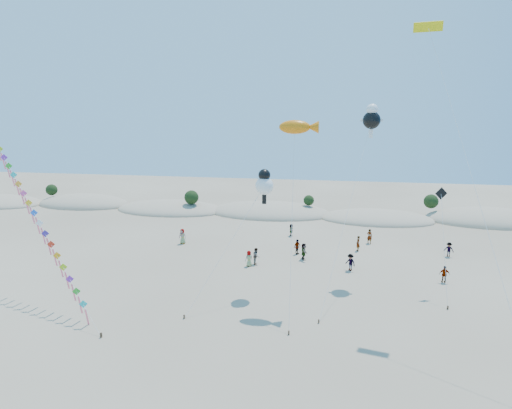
{
  "coord_description": "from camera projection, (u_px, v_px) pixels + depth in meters",
  "views": [
    {
      "loc": [
        9.11,
        -18.87,
        15.38
      ],
      "look_at": [
        3.34,
        14.0,
        8.17
      ],
      "focal_mm": 30.0,
      "sensor_mm": 36.0,
      "label": 1
    }
  ],
  "objects": [
    {
      "name": "ground",
      "position": [
        150.0,
        405.0,
        22.95
      ],
      "size": [
        160.0,
        160.0,
        0.0
      ],
      "primitive_type": "plane",
      "color": "#817059",
      "rests_on": "ground"
    },
    {
      "name": "dune_ridge",
      "position": [
        276.0,
        213.0,
        66.21
      ],
      "size": [
        145.3,
        11.49,
        5.57
      ],
      "color": "tan",
      "rests_on": "ground"
    },
    {
      "name": "kite_train",
      "position": [
        22.0,
        191.0,
        36.57
      ],
      "size": [
        20.09,
        13.23,
        17.04
      ],
      "color": "#3F2D1E",
      "rests_on": "ground"
    },
    {
      "name": "fish_kite",
      "position": [
        299.0,
        127.0,
        33.58
      ],
      "size": [
        3.13,
        7.24,
        14.8
      ],
      "color": "#3F2D1E",
      "rests_on": "ground"
    },
    {
      "name": "cartoon_kite_low",
      "position": [
        264.0,
        184.0,
        36.2
      ],
      "size": [
        5.91,
        7.59,
        10.73
      ],
      "color": "#3F2D1E",
      "rests_on": "ground"
    },
    {
      "name": "cartoon_kite_high",
      "position": [
        372.0,
        118.0,
        38.75
      ],
      "size": [
        5.02,
        11.98,
        16.16
      ],
      "color": "#3F2D1E",
      "rests_on": "ground"
    },
    {
      "name": "parafoil_kite",
      "position": [
        431.0,
        35.0,
        30.15
      ],
      "size": [
        5.74,
        13.24,
        21.71
      ],
      "color": "#3F2D1E",
      "rests_on": "ground"
    },
    {
      "name": "dark_kite",
      "position": [
        443.0,
        217.0,
        36.03
      ],
      "size": [
        1.06,
        4.64,
        9.14
      ],
      "color": "#3F2D1E",
      "rests_on": "ground"
    },
    {
      "name": "beachgoers",
      "position": [
        315.0,
        249.0,
        46.5
      ],
      "size": [
        31.18,
        13.77,
        1.82
      ],
      "color": "slate",
      "rests_on": "ground"
    }
  ]
}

